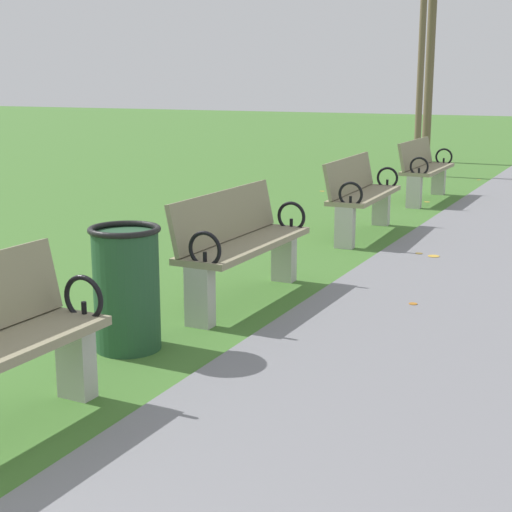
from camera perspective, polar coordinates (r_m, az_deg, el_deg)
name	(u,v)px	position (r m, az deg, el deg)	size (l,w,h in m)	color
park_bench_3	(240,243)	(6.31, -1.16, 0.98)	(0.49, 1.60, 0.90)	gray
park_bench_4	(361,194)	(9.08, 7.66, 4.52)	(0.53, 1.62, 0.90)	gray
park_bench_5	(424,168)	(11.88, 12.21, 6.30)	(0.47, 1.60, 0.90)	gray
trash_bin	(127,288)	(5.26, -9.45, -2.31)	(0.48, 0.48, 0.84)	#234C2D
scattered_leaves	(251,279)	(7.05, -0.40, -1.72)	(4.86, 15.48, 0.02)	#BC842D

